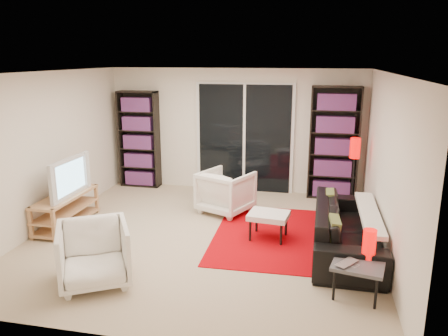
{
  "coord_description": "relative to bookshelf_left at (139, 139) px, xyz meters",
  "views": [
    {
      "loc": [
        1.56,
        -5.86,
        2.61
      ],
      "look_at": [
        0.25,
        0.3,
        1.0
      ],
      "focal_mm": 35.0,
      "sensor_mm": 36.0,
      "label": 1
    }
  ],
  "objects": [
    {
      "name": "wall_front",
      "position": [
        1.95,
        -4.83,
        0.22
      ],
      "size": [
        5.0,
        0.02,
        2.4
      ],
      "primitive_type": "cube",
      "color": "#EFE4CF",
      "rests_on": "ground"
    },
    {
      "name": "floor",
      "position": [
        1.95,
        -2.33,
        -0.98
      ],
      "size": [
        5.0,
        5.0,
        0.0
      ],
      "primitive_type": "plane",
      "color": "#C2B38E",
      "rests_on": "ground"
    },
    {
      "name": "sofa",
      "position": [
        4.0,
        -2.36,
        -0.65
      ],
      "size": [
        0.91,
        2.26,
        0.66
      ],
      "primitive_type": "imported",
      "rotation": [
        0.0,
        0.0,
        1.56
      ],
      "color": "black",
      "rests_on": "floor"
    },
    {
      "name": "laptop",
      "position": [
        3.95,
        -3.65,
        -0.56
      ],
      "size": [
        0.33,
        0.36,
        0.02
      ],
      "primitive_type": "imported",
      "rotation": [
        0.0,
        0.0,
        0.95
      ],
      "color": "silver",
      "rests_on": "side_table"
    },
    {
      "name": "tv",
      "position": [
        -0.28,
        -2.32,
        -0.17
      ],
      "size": [
        0.15,
        1.06,
        0.61
      ],
      "primitive_type": "imported",
      "rotation": [
        0.0,
        0.0,
        1.56
      ],
      "color": "black",
      "rests_on": "tv_stand"
    },
    {
      "name": "ceiling",
      "position": [
        1.95,
        -2.33,
        1.42
      ],
      "size": [
        5.0,
        5.0,
        0.02
      ],
      "primitive_type": "cube",
      "color": "white",
      "rests_on": "wall_back"
    },
    {
      "name": "armchair_front",
      "position": [
        1.04,
        -3.92,
        -0.61
      ],
      "size": [
        1.09,
        1.1,
        0.74
      ],
      "primitive_type": "imported",
      "rotation": [
        0.0,
        0.0,
        0.52
      ],
      "color": "white",
      "rests_on": "floor"
    },
    {
      "name": "ottoman",
      "position": [
        2.9,
        -2.19,
        -0.63
      ],
      "size": [
        0.62,
        0.53,
        0.4
      ],
      "color": "white",
      "rests_on": "floor"
    },
    {
      "name": "rug",
      "position": [
        2.99,
        -2.07,
        -0.97
      ],
      "size": [
        1.83,
        2.45,
        0.01
      ],
      "primitive_type": "cube",
      "rotation": [
        0.0,
        0.0,
        0.02
      ],
      "color": "#B60007",
      "rests_on": "floor"
    },
    {
      "name": "wall_right",
      "position": [
        4.45,
        -2.33,
        0.22
      ],
      "size": [
        0.02,
        5.0,
        2.4
      ],
      "primitive_type": "cube",
      "color": "#EFE4CF",
      "rests_on": "ground"
    },
    {
      "name": "side_table",
      "position": [
        4.05,
        -3.55,
        -0.61
      ],
      "size": [
        0.65,
        0.65,
        0.4
      ],
      "color": "#4D4D52",
      "rests_on": "floor"
    },
    {
      "name": "bookshelf_left",
      "position": [
        0.0,
        0.0,
        0.0
      ],
      "size": [
        0.8,
        0.3,
        1.95
      ],
      "color": "black",
      "rests_on": "ground"
    },
    {
      "name": "floor_lamp",
      "position": [
        4.18,
        -0.66,
        -0.01
      ],
      "size": [
        0.19,
        0.19,
        1.28
      ],
      "color": "black",
      "rests_on": "floor"
    },
    {
      "name": "bookshelf_right",
      "position": [
        3.85,
        -0.0,
        0.07
      ],
      "size": [
        0.9,
        0.3,
        2.1
      ],
      "color": "black",
      "rests_on": "ground"
    },
    {
      "name": "sliding_door",
      "position": [
        2.15,
        0.13,
        0.07
      ],
      "size": [
        1.92,
        0.08,
        2.16
      ],
      "color": "white",
      "rests_on": "ground"
    },
    {
      "name": "armchair_back",
      "position": [
        2.06,
        -1.2,
        -0.61
      ],
      "size": [
        1.04,
        1.05,
        0.73
      ],
      "primitive_type": "imported",
      "rotation": [
        0.0,
        0.0,
        2.74
      ],
      "color": "white",
      "rests_on": "floor"
    },
    {
      "name": "wall_back",
      "position": [
        1.95,
        0.17,
        0.22
      ],
      "size": [
        5.0,
        0.02,
        2.4
      ],
      "primitive_type": "cube",
      "color": "#EFE4CF",
      "rests_on": "ground"
    },
    {
      "name": "wall_left",
      "position": [
        -0.55,
        -2.33,
        0.22
      ],
      "size": [
        0.02,
        5.0,
        2.4
      ],
      "primitive_type": "cube",
      "color": "#EFE4CF",
      "rests_on": "ground"
    },
    {
      "name": "tv_stand",
      "position": [
        -0.3,
        -2.32,
        -0.71
      ],
      "size": [
        0.43,
        1.35,
        0.5
      ],
      "color": "tan",
      "rests_on": "floor"
    },
    {
      "name": "table_lamp",
      "position": [
        4.16,
        -3.42,
        -0.41
      ],
      "size": [
        0.15,
        0.15,
        0.34
      ],
      "primitive_type": "cylinder",
      "color": "#EC0503",
      "rests_on": "side_table"
    }
  ]
}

